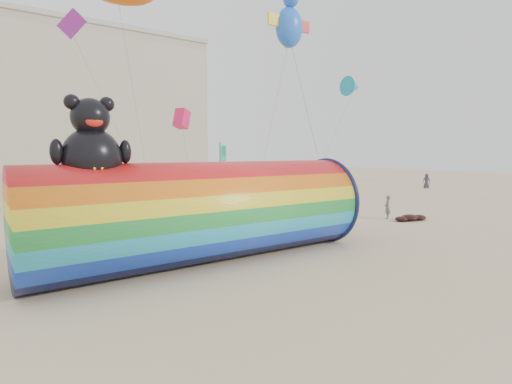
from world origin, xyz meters
TOP-DOWN VIEW (x-y plane):
  - ground at (0.00, 0.00)m, footprint 160.00×160.00m
  - windsock_assembly at (-3.18, -0.29)m, footprint 13.61×4.15m
  - kite_handler at (11.16, 1.72)m, footprint 0.67×0.62m
  - fabric_bundle at (11.90, 0.47)m, footprint 2.62×1.35m
  - festival_banners at (0.57, 15.24)m, footprint 10.81×3.19m
  - flying_kites at (-0.61, 7.89)m, footprint 28.20×11.24m
  - beachgoers at (-0.49, -4.20)m, footprint 74.55×54.70m

SIDE VIEW (x-z plane):
  - ground at x=0.00m, z-range 0.00..0.00m
  - fabric_bundle at x=11.90m, z-range -0.03..0.37m
  - kite_handler at x=11.16m, z-range 0.00..1.54m
  - beachgoers at x=-0.49m, z-range -0.07..1.76m
  - windsock_assembly at x=-3.18m, z-range -1.06..5.22m
  - festival_banners at x=0.57m, z-range 0.04..5.24m
  - flying_kites at x=-0.61m, z-range 8.18..16.90m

